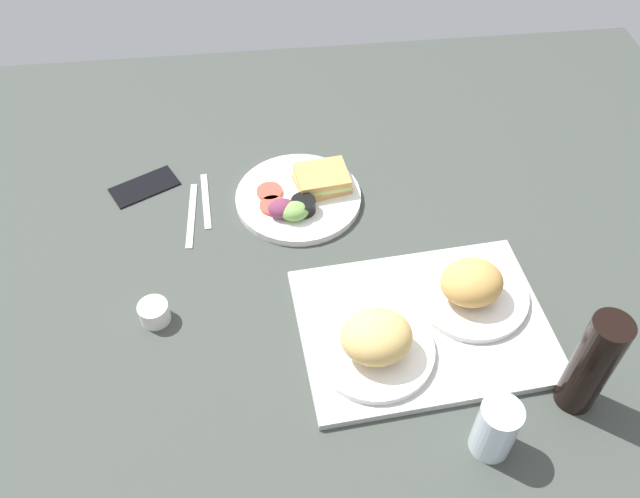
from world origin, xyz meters
TOP-DOWN VIEW (x-y plane):
  - ground_plane at (0.00, 0.00)cm, footprint 190.00×150.00cm
  - serving_tray at (-14.97, 20.85)cm, footprint 47.35×36.28cm
  - bread_plate_near at (-24.51, 16.37)cm, footprint 21.47×21.47cm
  - bread_plate_far at (-4.97, 26.31)cm, footprint 21.25×21.25cm
  - plate_with_salad at (4.01, -14.59)cm, footprint 27.09×27.09cm
  - drinking_glass at (-20.73, 44.50)cm, footprint 6.63×6.63cm
  - soda_bottle at (-37.22, 37.92)cm, footprint 6.40×6.40cm
  - espresso_cup at (33.88, 13.30)cm, footprint 5.60×5.60cm
  - fork at (24.68, -17.01)cm, footprint 2.39×17.05cm
  - knife at (27.68, -13.01)cm, footprint 2.26×19.04cm
  - cell_phone at (38.16, -22.94)cm, footprint 16.10×12.95cm

SIDE VIEW (x-z plane):
  - ground_plane at x=0.00cm, z-range -3.00..0.00cm
  - fork at x=24.68cm, z-range 0.00..0.50cm
  - knife at x=27.68cm, z-range 0.00..0.50cm
  - cell_phone at x=38.16cm, z-range 0.00..0.80cm
  - serving_tray at x=-14.97cm, z-range 0.00..1.60cm
  - plate_with_salad at x=4.01cm, z-range -0.93..4.47cm
  - espresso_cup at x=33.88cm, z-range 0.00..4.00cm
  - bread_plate_near at x=-24.51cm, z-range 0.37..9.61cm
  - bread_plate_far at x=-4.97cm, z-range 0.52..10.36cm
  - drinking_glass at x=-20.73cm, z-range 0.00..11.54cm
  - soda_bottle at x=-37.22cm, z-range 0.00..21.76cm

